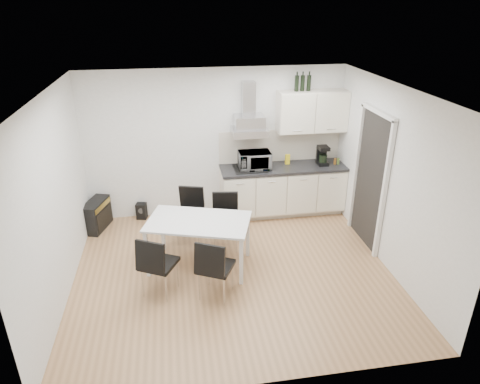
% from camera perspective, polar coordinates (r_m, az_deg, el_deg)
% --- Properties ---
extents(ground, '(4.50, 4.50, 0.00)m').
position_cam_1_polar(ground, '(6.32, -0.91, -10.57)').
color(ground, tan).
rests_on(ground, ground).
extents(wall_back, '(4.50, 0.10, 2.60)m').
position_cam_1_polar(wall_back, '(7.52, -3.23, 6.45)').
color(wall_back, white).
rests_on(wall_back, ground).
extents(wall_front, '(4.50, 0.10, 2.60)m').
position_cam_1_polar(wall_front, '(3.96, 3.30, -11.61)').
color(wall_front, white).
rests_on(wall_front, ground).
extents(wall_left, '(0.10, 4.00, 2.60)m').
position_cam_1_polar(wall_left, '(5.82, -23.49, -1.25)').
color(wall_left, white).
rests_on(wall_left, ground).
extents(wall_right, '(0.10, 4.00, 2.60)m').
position_cam_1_polar(wall_right, '(6.36, 19.49, 1.57)').
color(wall_right, white).
rests_on(wall_right, ground).
extents(ceiling, '(4.50, 4.50, 0.00)m').
position_cam_1_polar(ceiling, '(5.27, -1.11, 13.24)').
color(ceiling, white).
rests_on(ceiling, wall_back).
extents(doorway, '(0.08, 1.04, 2.10)m').
position_cam_1_polar(doorway, '(6.89, 16.84, 1.42)').
color(doorway, white).
rests_on(doorway, ground).
extents(kitchenette, '(2.22, 0.64, 2.52)m').
position_cam_1_polar(kitchenette, '(7.64, 5.97, 2.91)').
color(kitchenette, beige).
rests_on(kitchenette, ground).
extents(dining_table, '(1.61, 1.21, 0.75)m').
position_cam_1_polar(dining_table, '(6.13, -5.55, -4.47)').
color(dining_table, white).
rests_on(dining_table, ground).
extents(chair_far_left, '(0.56, 0.60, 0.88)m').
position_cam_1_polar(chair_far_left, '(6.90, -6.73, -3.20)').
color(chair_far_left, black).
rests_on(chair_far_left, ground).
extents(chair_far_right, '(0.50, 0.56, 0.88)m').
position_cam_1_polar(chair_far_right, '(6.67, -1.96, -4.07)').
color(chair_far_right, black).
rests_on(chair_far_right, ground).
extents(chair_near_left, '(0.62, 0.65, 0.88)m').
position_cam_1_polar(chair_near_left, '(5.79, -10.74, -9.44)').
color(chair_near_left, black).
rests_on(chair_near_left, ground).
extents(chair_near_right, '(0.62, 0.65, 0.88)m').
position_cam_1_polar(chair_near_right, '(5.64, -3.27, -9.99)').
color(chair_near_right, black).
rests_on(chair_near_right, ground).
extents(guitar_amp, '(0.44, 0.66, 0.51)m').
position_cam_1_polar(guitar_amp, '(7.68, -18.54, -2.90)').
color(guitar_amp, black).
rests_on(guitar_amp, ground).
extents(floor_speaker, '(0.20, 0.19, 0.29)m').
position_cam_1_polar(floor_speaker, '(7.86, -12.99, -2.47)').
color(floor_speaker, black).
rests_on(floor_speaker, ground).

